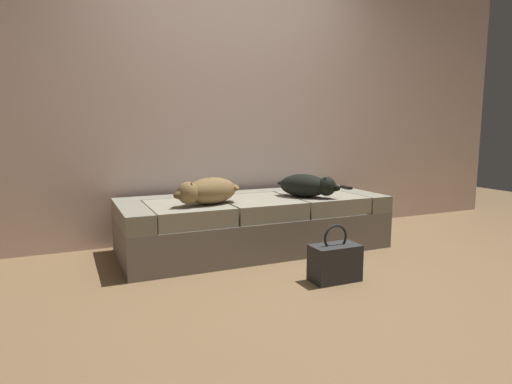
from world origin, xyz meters
The scene contains 7 objects.
ground_plane centered at (0.00, 0.00, 0.00)m, with size 10.00×10.00×0.00m, color olive.
back_wall centered at (0.00, 1.53, 1.40)m, with size 6.40×0.10×2.80m, color beige.
couch centered at (0.00, 0.97, 0.22)m, with size 2.14×0.86×0.43m.
dog_tan centered at (-0.44, 0.80, 0.53)m, with size 0.56×0.37×0.20m.
dog_dark centered at (0.41, 0.80, 0.53)m, with size 0.44×0.48×0.19m.
tv_remote centered at (1.00, 1.09, 0.44)m, with size 0.04×0.15×0.02m, color black.
handbag centered at (0.18, 0.05, 0.13)m, with size 0.32×0.18×0.38m.
Camera 1 is at (-1.41, -2.27, 1.00)m, focal length 30.72 mm.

